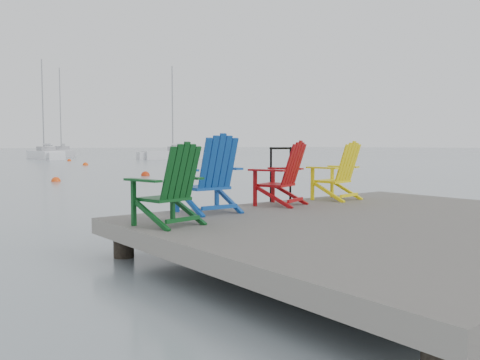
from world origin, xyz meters
TOP-DOWN VIEW (x-y plane):
  - ground at (0.00, 0.00)m, footprint 400.00×400.00m
  - dock at (0.00, 0.00)m, footprint 6.00×5.00m
  - handrail at (0.25, 2.45)m, footprint 0.48×0.04m
  - chair_green at (-2.50, 1.34)m, footprint 0.84×0.79m
  - chair_blue at (-1.52, 1.96)m, footprint 0.86×0.80m
  - chair_red at (-0.14, 1.98)m, footprint 0.93×0.89m
  - chair_yellow at (1.14, 1.97)m, footprint 0.85×0.80m
  - sailboat_near at (10.18, 47.53)m, footprint 2.20×7.26m
  - sailboat_mid at (15.32, 57.87)m, footprint 3.61×8.12m
  - sailboat_far at (20.19, 39.24)m, footprint 6.71×2.56m
  - buoy_a at (5.45, 17.31)m, footprint 0.41×0.41m
  - buoy_b at (0.99, 16.14)m, footprint 0.36×0.36m
  - buoy_c at (7.72, 30.56)m, footprint 0.39×0.39m
  - buoy_d at (9.91, 40.00)m, footprint 0.36×0.36m

SIDE VIEW (x-z plane):
  - ground at x=0.00m, z-range 0.00..0.00m
  - buoy_a at x=5.45m, z-range -0.21..0.21m
  - buoy_b at x=0.99m, z-range -0.18..0.18m
  - buoy_c at x=7.72m, z-range -0.19..0.19m
  - buoy_d at x=9.91m, z-range -0.18..0.18m
  - dock at x=0.00m, z-range -0.35..1.05m
  - sailboat_mid at x=15.32m, z-range -5.11..5.82m
  - sailboat_near at x=10.18m, z-range -4.68..5.39m
  - sailboat_far at x=20.19m, z-range -4.28..4.99m
  - chair_green at x=-2.50m, z-range 0.50..1.45m
  - chair_yellow at x=1.14m, z-range 0.50..1.47m
  - chair_red at x=-0.14m, z-range 0.50..1.47m
  - chair_blue at x=-1.52m, z-range 0.50..1.56m
  - handrail at x=0.25m, z-range 0.59..1.49m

